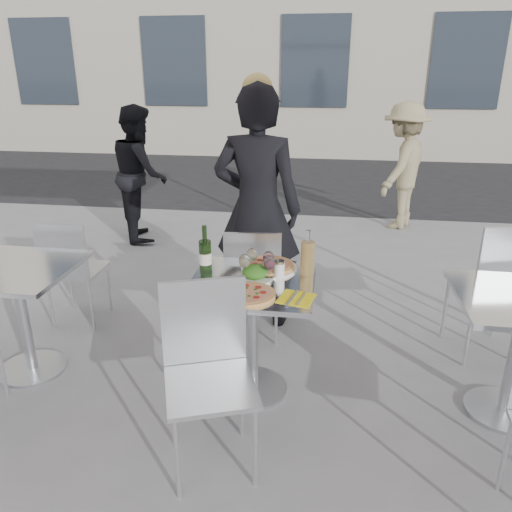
# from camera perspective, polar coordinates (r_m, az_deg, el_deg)

# --- Properties ---
(ground) EXTENTS (80.00, 80.00, 0.00)m
(ground) POSITION_cam_1_polar(r_m,az_deg,el_deg) (3.27, -0.40, -15.00)
(ground) COLOR slate
(street_asphalt) EXTENTS (24.00, 5.00, 0.00)m
(street_asphalt) POSITION_cam_1_polar(r_m,az_deg,el_deg) (9.33, 5.77, 8.94)
(street_asphalt) COLOR black
(street_asphalt) RESTS_ON ground
(main_table) EXTENTS (0.72, 0.72, 0.75)m
(main_table) POSITION_cam_1_polar(r_m,az_deg,el_deg) (2.99, -0.42, -6.60)
(main_table) COLOR #B7BABF
(main_table) RESTS_ON ground
(side_table_left) EXTENTS (0.72, 0.72, 0.75)m
(side_table_left) POSITION_cam_1_polar(r_m,az_deg,el_deg) (3.52, -25.39, -4.32)
(side_table_left) COLOR #B7BABF
(side_table_left) RESTS_ON ground
(chair_far) EXTENTS (0.43, 0.44, 0.87)m
(chair_far) POSITION_cam_1_polar(r_m,az_deg,el_deg) (3.57, -0.31, -2.23)
(chair_far) COLOR silver
(chair_far) RESTS_ON ground
(chair_near) EXTENTS (0.55, 0.56, 0.94)m
(chair_near) POSITION_cam_1_polar(r_m,az_deg,el_deg) (2.53, -5.57, -11.72)
(chair_near) COLOR silver
(chair_near) RESTS_ON ground
(side_chair_lfar) EXTENTS (0.40, 0.41, 0.86)m
(side_chair_lfar) POSITION_cam_1_polar(r_m,az_deg,el_deg) (4.05, -20.44, -0.89)
(side_chair_lfar) COLOR silver
(side_chair_lfar) RESTS_ON ground
(side_chair_rfar) EXTENTS (0.54, 0.55, 1.00)m
(side_chair_rfar) POSITION_cam_1_polar(r_m,az_deg,el_deg) (3.67, 26.07, -2.51)
(side_chair_rfar) COLOR silver
(side_chair_rfar) RESTS_ON ground
(woman_diner) EXTENTS (0.70, 0.50, 1.83)m
(woman_diner) POSITION_cam_1_polar(r_m,az_deg,el_deg) (3.74, 0.13, 5.33)
(woman_diner) COLOR black
(woman_diner) RESTS_ON ground
(pedestrian_a) EXTENTS (0.83, 0.92, 1.53)m
(pedestrian_a) POSITION_cam_1_polar(r_m,az_deg,el_deg) (5.95, -13.11, 9.19)
(pedestrian_a) COLOR black
(pedestrian_a) RESTS_ON ground
(pedestrian_b) EXTENTS (0.95, 1.14, 1.54)m
(pedestrian_b) POSITION_cam_1_polar(r_m,az_deg,el_deg) (6.46, 16.41, 9.82)
(pedestrian_b) COLOR #91835D
(pedestrian_b) RESTS_ON ground
(pizza_near) EXTENTS (0.30, 0.30, 0.02)m
(pizza_near) POSITION_cam_1_polar(r_m,az_deg,el_deg) (2.72, -0.93, -4.34)
(pizza_near) COLOR tan
(pizza_near) RESTS_ON main_table
(pizza_far) EXTENTS (0.35, 0.35, 0.03)m
(pizza_far) POSITION_cam_1_polar(r_m,az_deg,el_deg) (3.07, 1.49, -1.17)
(pizza_far) COLOR white
(pizza_far) RESTS_ON main_table
(salad_plate) EXTENTS (0.22, 0.22, 0.09)m
(salad_plate) POSITION_cam_1_polar(r_m,az_deg,el_deg) (2.91, -0.14, -2.00)
(salad_plate) COLOR white
(salad_plate) RESTS_ON main_table
(wine_bottle) EXTENTS (0.07, 0.07, 0.29)m
(wine_bottle) POSITION_cam_1_polar(r_m,az_deg,el_deg) (3.00, -5.82, 0.18)
(wine_bottle) COLOR #25491B
(wine_bottle) RESTS_ON main_table
(carafe) EXTENTS (0.08, 0.08, 0.29)m
(carafe) POSITION_cam_1_polar(r_m,az_deg,el_deg) (2.93, 5.90, -0.27)
(carafe) COLOR tan
(carafe) RESTS_ON main_table
(sugar_shaker) EXTENTS (0.06, 0.06, 0.11)m
(sugar_shaker) POSITION_cam_1_polar(r_m,az_deg,el_deg) (2.93, 2.66, -1.52)
(sugar_shaker) COLOR white
(sugar_shaker) RESTS_ON main_table
(wineglass_white_a) EXTENTS (0.07, 0.07, 0.16)m
(wineglass_white_a) POSITION_cam_1_polar(r_m,az_deg,el_deg) (2.88, -1.31, -0.67)
(wineglass_white_a) COLOR white
(wineglass_white_a) RESTS_ON main_table
(wineglass_white_b) EXTENTS (0.07, 0.07, 0.16)m
(wineglass_white_b) POSITION_cam_1_polar(r_m,az_deg,el_deg) (2.97, -0.48, 0.01)
(wineglass_white_b) COLOR white
(wineglass_white_b) RESTS_ON main_table
(wineglass_red_a) EXTENTS (0.07, 0.07, 0.16)m
(wineglass_red_a) POSITION_cam_1_polar(r_m,az_deg,el_deg) (2.85, 1.55, -0.93)
(wineglass_red_a) COLOR white
(wineglass_red_a) RESTS_ON main_table
(wineglass_red_b) EXTENTS (0.07, 0.07, 0.16)m
(wineglass_red_b) POSITION_cam_1_polar(r_m,az_deg,el_deg) (2.93, 1.44, -0.33)
(wineglass_red_b) COLOR white
(wineglass_red_b) RESTS_ON main_table
(napkin_left) EXTENTS (0.21, 0.21, 0.01)m
(napkin_left) POSITION_cam_1_polar(r_m,az_deg,el_deg) (2.74, -6.82, -4.48)
(napkin_left) COLOR yellow
(napkin_left) RESTS_ON main_table
(napkin_right) EXTENTS (0.22, 0.22, 0.01)m
(napkin_right) POSITION_cam_1_polar(r_m,az_deg,el_deg) (2.69, 4.63, -4.82)
(napkin_right) COLOR yellow
(napkin_right) RESTS_ON main_table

